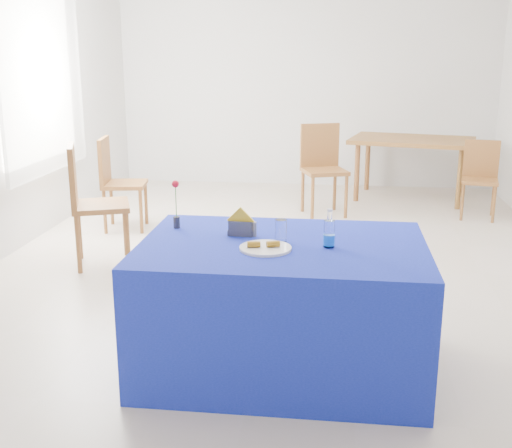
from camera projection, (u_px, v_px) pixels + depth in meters
The scene contains 18 objects.
floor at pixel (283, 266), 5.53m from camera, with size 7.00×7.00×0.00m, color beige.
room_shell at pixel (285, 57), 5.07m from camera, with size 7.00×7.00×7.00m.
window_pane at pixel (36, 77), 6.18m from camera, with size 0.04×1.50×1.60m, color white.
curtain at pixel (43, 77), 6.17m from camera, with size 0.04×1.75×1.85m, color white.
plate at pixel (265, 248), 3.47m from camera, with size 0.28×0.28×0.01m, color silver.
drinking_glass at pixel (281, 231), 3.59m from camera, with size 0.07×0.07×0.13m, color white.
salt_shaker at pixel (247, 228), 3.73m from camera, with size 0.03×0.03×0.09m, color slate.
pepper_shaker at pixel (254, 229), 3.71m from camera, with size 0.03×0.03×0.09m, color slate.
blue_table at pixel (282, 306), 3.68m from camera, with size 1.60×1.10×0.76m.
water_bottle at pixel (329, 234), 3.50m from camera, with size 0.06×0.06×0.21m.
napkin_holder at pixel (241, 227), 3.72m from camera, with size 0.16×0.07×0.17m.
rose_vase at pixel (176, 206), 3.86m from camera, with size 0.04×0.04×0.29m.
oak_table at pixel (412, 145), 7.85m from camera, with size 1.62×1.23×0.76m.
chair_bg_left at pixel (322, 163), 7.18m from camera, with size 0.57×0.57×1.00m.
chair_bg_right at pixel (480, 173), 7.05m from camera, with size 0.44×0.44×0.84m.
chair_win_a at pixel (89, 197), 5.41m from camera, with size 0.60×0.60×1.05m.
chair_win_b at pixel (116, 177), 6.54m from camera, with size 0.48×0.48×0.95m.
banana_pieces at pixel (264, 244), 3.46m from camera, with size 0.18×0.07×0.03m.
Camera 1 is at (0.42, -5.23, 1.81)m, focal length 45.00 mm.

